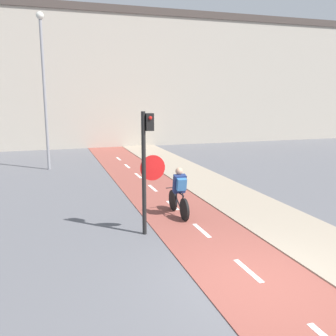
% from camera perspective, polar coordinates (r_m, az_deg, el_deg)
% --- Properties ---
extents(ground_plane, '(120.00, 120.00, 0.00)m').
position_cam_1_polar(ground_plane, '(7.90, 13.97, -16.58)').
color(ground_plane, '#5B5B60').
extents(bike_lane, '(2.45, 60.00, 0.02)m').
position_cam_1_polar(bike_lane, '(7.90, 13.94, -16.49)').
color(bike_lane, brown).
rests_on(bike_lane, ground_plane).
extents(building_row_background, '(60.00, 5.20, 9.70)m').
position_cam_1_polar(building_row_background, '(29.45, -10.56, 13.13)').
color(building_row_background, '#B2A899').
rests_on(building_row_background, ground_plane).
extents(traffic_light_pole, '(0.67, 0.25, 3.23)m').
position_cam_1_polar(traffic_light_pole, '(9.62, -3.24, 1.26)').
color(traffic_light_pole, black).
rests_on(traffic_light_pole, ground_plane).
extents(street_lamp_far, '(0.36, 0.36, 7.48)m').
position_cam_1_polar(street_lamp_far, '(19.37, -18.42, 13.02)').
color(street_lamp_far, gray).
rests_on(street_lamp_far, ground_plane).
extents(cyclist_near, '(0.46, 1.73, 1.50)m').
position_cam_1_polar(cyclist_near, '(11.36, 1.71, -3.85)').
color(cyclist_near, black).
rests_on(cyclist_near, ground_plane).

